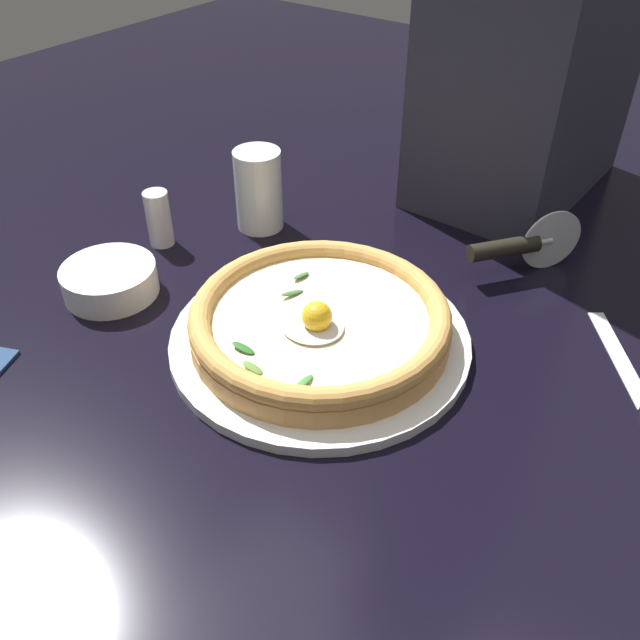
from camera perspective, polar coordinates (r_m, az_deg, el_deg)
ground_plane at (r=0.71m, az=1.72°, el=-5.76°), size 2.40×2.40×0.03m
pizza_plate at (r=0.74m, az=-0.00°, el=-1.59°), size 0.32×0.32×0.01m
pizza at (r=0.72m, az=-0.01°, el=-0.01°), size 0.28×0.28×0.06m
side_bowl at (r=0.84m, az=-17.23°, el=3.21°), size 0.11×0.11×0.04m
pizza_cutter at (r=0.86m, az=16.34°, el=6.01°), size 0.10×0.13×0.08m
drinking_glass at (r=0.93m, az=-5.15°, el=10.40°), size 0.06×0.06×0.11m
pepper_shaker at (r=0.91m, az=-13.38°, el=8.30°), size 0.03×0.03×0.07m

